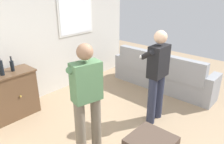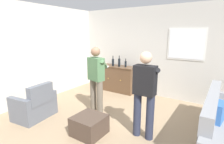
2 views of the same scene
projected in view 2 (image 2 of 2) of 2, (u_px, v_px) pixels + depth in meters
The scene contains 12 objects.
ground at pixel (104, 129), 3.70m from camera, with size 10.40×10.40×0.00m, color #9E8466.
wall_back_with_window at pixel (153, 52), 5.54m from camera, with size 5.20×0.15×2.80m.
wall_side_left at pixel (26, 55), 4.82m from camera, with size 0.12×5.20×2.80m, color silver.
couch at pixel (219, 126), 3.20m from camera, with size 0.57×2.51×0.93m.
armchair at pixel (35, 106), 4.18m from camera, with size 0.75×0.95×0.85m.
sideboard_cabinet at pixel (118, 79), 6.05m from camera, with size 1.27×0.49×0.89m.
bottle_wine_green at pixel (126, 64), 5.78m from camera, with size 0.07×0.07×0.28m.
bottle_liquor_amber at pixel (113, 62), 5.96m from camera, with size 0.08×0.08×0.35m.
bottle_spirits_clear at pixel (119, 62), 5.84m from camera, with size 0.08×0.08×0.37m.
ottoman at pixel (89, 125), 3.50m from camera, with size 0.59×0.59×0.38m, color #47382D.
person_standing_left at pixel (96, 78), 4.23m from camera, with size 0.54×0.51×1.68m.
person_standing_right at pixel (145, 91), 3.26m from camera, with size 0.56×0.48×1.68m.
Camera 2 is at (1.98, -2.69, 2.01)m, focal length 28.00 mm.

